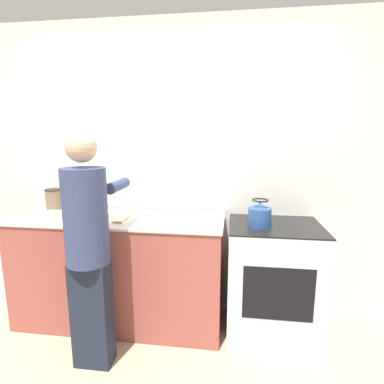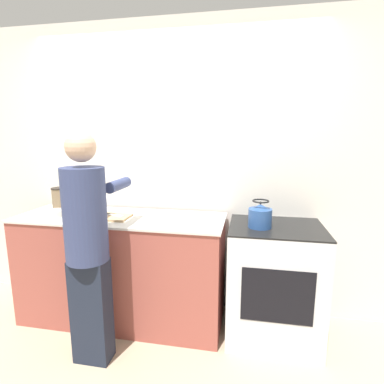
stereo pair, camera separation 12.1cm
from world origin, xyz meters
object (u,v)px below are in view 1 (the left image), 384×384
object	(u,v)px
knife	(108,216)
kettle	(260,215)
cutting_board	(109,218)
person	(88,243)
bowl_prep	(51,215)
canister_jar	(54,199)
oven	(273,280)

from	to	relation	value
knife	kettle	size ratio (longest dim) A/B	1.14
kettle	knife	bearing A→B (deg)	179.04
cutting_board	kettle	bearing A→B (deg)	0.39
person	bowl_prep	size ratio (longest dim) A/B	11.62
kettle	canister_jar	xyz separation A→B (m)	(-1.85, 0.25, 0.02)
person	cutting_board	size ratio (longest dim) A/B	5.39
cutting_board	bowl_prep	world-z (taller)	bowl_prep
knife	kettle	bearing A→B (deg)	16.90
knife	person	bearing A→B (deg)	-64.96
oven	kettle	world-z (taller)	kettle
kettle	bowl_prep	xyz separation A→B (m)	(-1.68, -0.06, -0.05)
oven	person	size ratio (longest dim) A/B	0.56
person	knife	size ratio (longest dim) A/B	6.85
cutting_board	canister_jar	size ratio (longest dim) A/B	1.59
knife	canister_jar	xyz separation A→B (m)	(-0.63, 0.23, 0.07)
cutting_board	canister_jar	world-z (taller)	canister_jar
person	bowl_prep	distance (m)	0.66
bowl_prep	canister_jar	world-z (taller)	canister_jar
person	kettle	size ratio (longest dim) A/B	7.79
kettle	bowl_prep	distance (m)	1.68
cutting_board	kettle	xyz separation A→B (m)	(1.21, 0.01, 0.07)
oven	cutting_board	bearing A→B (deg)	-177.52
cutting_board	bowl_prep	size ratio (longest dim) A/B	2.16
bowl_prep	canister_jar	bearing A→B (deg)	118.47
cutting_board	knife	size ratio (longest dim) A/B	1.27
oven	knife	distance (m)	1.44
oven	person	bearing A→B (deg)	-158.41
knife	kettle	distance (m)	1.22
person	cutting_board	xyz separation A→B (m)	(-0.04, 0.45, 0.05)
oven	kettle	bearing A→B (deg)	-159.02
oven	cutting_board	size ratio (longest dim) A/B	3.04
kettle	bowl_prep	bearing A→B (deg)	-178.09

